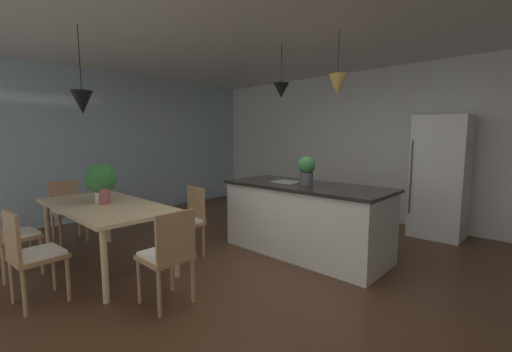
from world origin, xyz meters
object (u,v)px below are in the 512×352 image
Objects in this scene: potted_plant_on_table at (101,180)px; refrigerator at (440,177)px; chair_far_right at (187,219)px; kitchen_island at (305,218)px; chair_kitchen_end at (168,254)px; chair_near_right at (31,253)px; dining_table at (105,210)px; vase_on_dining_table at (105,196)px; potted_plant_on_island at (306,169)px; chair_near_left at (11,234)px; chair_window_end at (68,209)px.

refrigerator is at bearing 56.21° from potted_plant_on_table.
kitchen_island is (1.02, 1.10, -0.01)m from chair_far_right.
chair_far_right is at bearing 137.19° from chair_kitchen_end.
chair_near_right is 1.13m from potted_plant_on_table.
dining_table is 4.66m from refrigerator.
potted_plant_on_table is 0.20m from vase_on_dining_table.
dining_table is at bearing 117.65° from chair_near_right.
vase_on_dining_table reaches higher than kitchen_island.
chair_kitchen_end is at bearing -42.81° from chair_far_right.
chair_kitchen_end is 2.44× the size of potted_plant_on_island.
chair_near_right is 1.00× the size of chair_far_right.
chair_far_right reaches higher than dining_table.
potted_plant_on_table is (0.32, 0.84, 0.53)m from chair_near_left.
chair_near_right and chair_far_right have the same top height.
chair_window_end is at bearing 179.99° from dining_table.
vase_on_dining_table is at bearing 179.69° from chair_kitchen_end.
vase_on_dining_table reaches higher than dining_table.
vase_on_dining_table reaches higher than chair_near_right.
dining_table is at bearing 62.70° from chair_near_left.
potted_plant_on_island is (0.14, 1.93, 0.62)m from chair_kitchen_end.
potted_plant_on_table is (-0.10, 0.01, 0.34)m from dining_table.
chair_far_right is at bearing 62.51° from chair_near_left.
refrigerator reaches higher than chair_near_left.
potted_plant_on_table reaches higher than chair_kitchen_end.
chair_near_right is at bearing -90.02° from chair_far_right.
kitchen_island is at bearing 69.65° from chair_near_right.
potted_plant_on_table is at bearing 175.93° from vase_on_dining_table.
chair_near_right is 2.93m from kitchen_island.
chair_near_right is at bearing -110.35° from kitchen_island.
potted_plant_on_island reaches higher than chair_near_right.
vase_on_dining_table is at bearing -122.82° from refrigerator.
chair_window_end is (-2.65, -0.00, 0.00)m from chair_kitchen_end.
dining_table is at bearing -117.68° from chair_far_right.
chair_kitchen_end is (0.89, -0.83, 0.00)m from chair_far_right.
chair_kitchen_end is at bearing -94.04° from potted_plant_on_island.
chair_far_right is at bearing -132.83° from kitchen_island.
potted_plant_on_table reaches higher than vase_on_dining_table.
kitchen_island is (1.45, 1.93, -0.20)m from dining_table.
chair_near_left and chair_window_end have the same top height.
chair_far_right is 1.21m from chair_kitchen_end.
dining_table is 1.05× the size of refrigerator.
refrigerator reaches higher than vase_on_dining_table.
potted_plant_on_island reaches higher than vase_on_dining_table.
refrigerator reaches higher than chair_window_end.
chair_kitchen_end is 4.11m from refrigerator.
chair_near_right is at bearing 0.00° from chair_near_left.
chair_far_right is 1.94m from chair_window_end.
chair_near_right is at bearing -57.41° from potted_plant_on_table.
potted_plant_on_table is (-2.61, -3.90, 0.10)m from refrigerator.
chair_kitchen_end is (0.89, 0.83, 0.00)m from chair_near_right.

